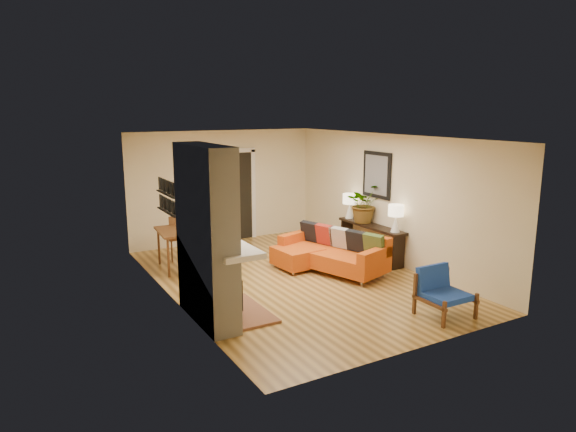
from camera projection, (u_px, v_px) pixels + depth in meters
name	position (u px, v px, depth m)	size (l,w,h in m)	color
room_shell	(259.00, 191.00, 11.78)	(6.50, 6.50, 6.50)	tan
fireplace	(209.00, 239.00, 7.42)	(1.09, 1.68, 2.60)	white
sofa	(335.00, 251.00, 9.97)	(1.50, 2.28, 0.83)	silver
ottoman	(298.00, 256.00, 10.09)	(0.88, 0.88, 0.41)	silver
blue_chair	(441.00, 289.00, 7.78)	(0.71, 0.70, 0.74)	brown
dining_table	(182.00, 237.00, 10.00)	(0.84, 1.80, 0.96)	brown
console_table	(371.00, 232.00, 10.66)	(0.34, 1.85, 0.72)	black
lamp_near	(396.00, 215.00, 9.94)	(0.30, 0.30, 0.54)	white
lamp_far	(350.00, 203.00, 11.23)	(0.30, 0.30, 0.54)	white
houseplant	(364.00, 203.00, 10.77)	(0.74, 0.64, 0.82)	#1E5919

